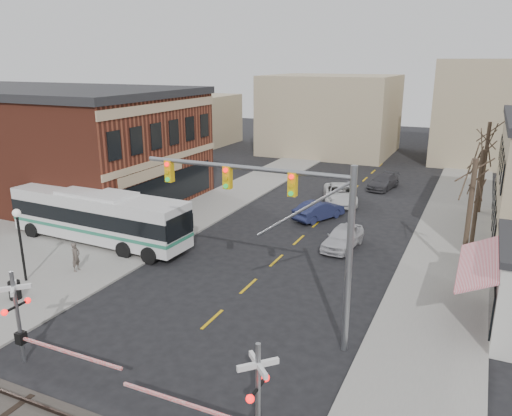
{
  "coord_description": "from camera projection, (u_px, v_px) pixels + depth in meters",
  "views": [
    {
      "loc": [
        10.78,
        -16.42,
        11.86
      ],
      "look_at": [
        -0.98,
        9.13,
        3.5
      ],
      "focal_mm": 35.0,
      "sensor_mm": 36.0,
      "label": 1
    }
  ],
  "objects": [
    {
      "name": "sidewalk_east",
      "position": [
        453.0,
        232.0,
        35.59
      ],
      "size": [
        5.0,
        60.0,
        0.12
      ],
      "primitive_type": "cube",
      "color": "gray",
      "rests_on": "ground"
    },
    {
      "name": "transit_bus",
      "position": [
        99.0,
        216.0,
        33.14
      ],
      "size": [
        13.28,
        3.41,
        3.39
      ],
      "color": "silver",
      "rests_on": "ground"
    },
    {
      "name": "car_a",
      "position": [
        343.0,
        237.0,
        32.58
      ],
      "size": [
        2.14,
        4.52,
        1.5
      ],
      "primitive_type": "imported",
      "rotation": [
        0.0,
        0.0,
        -0.09
      ],
      "color": "#B9B9BE",
      "rests_on": "ground"
    },
    {
      "name": "pedestrian_far",
      "position": [
        119.0,
        230.0,
        33.05
      ],
      "size": [
        0.96,
        1.07,
        1.81
      ],
      "primitive_type": "imported",
      "rotation": [
        0.0,
        0.0,
        1.2
      ],
      "color": "#2F3953",
      "rests_on": "sidewalk_west"
    },
    {
      "name": "car_d",
      "position": [
        383.0,
        182.0,
        47.66
      ],
      "size": [
        2.68,
        4.84,
        1.33
      ],
      "primitive_type": "imported",
      "rotation": [
        0.0,
        0.0,
        -0.19
      ],
      "color": "#37363A",
      "rests_on": "ground"
    },
    {
      "name": "brick_building",
      "position": [
        28.0,
        141.0,
        45.38
      ],
      "size": [
        30.4,
        15.4,
        9.6
      ],
      "color": "maroon",
      "rests_on": "ground"
    },
    {
      "name": "trash_bin",
      "position": [
        15.0,
        290.0,
        25.45
      ],
      "size": [
        0.6,
        0.6,
        0.94
      ],
      "primitive_type": "cylinder",
      "color": "black",
      "rests_on": "sidewalk_west"
    },
    {
      "name": "tree_east_b",
      "position": [
        477.0,
        198.0,
        32.41
      ],
      "size": [
        0.28,
        0.28,
        6.3
      ],
      "color": "#382B21",
      "rests_on": "sidewalk_east"
    },
    {
      "name": "tree_east_c",
      "position": [
        484.0,
        168.0,
        39.17
      ],
      "size": [
        0.28,
        0.28,
        7.2
      ],
      "color": "#382B21",
      "rests_on": "sidewalk_east"
    },
    {
      "name": "car_c",
      "position": [
        340.0,
        194.0,
        42.85
      ],
      "size": [
        4.39,
        6.33,
        1.61
      ],
      "primitive_type": "imported",
      "rotation": [
        0.0,
        0.0,
        0.33
      ],
      "color": "silver",
      "rests_on": "ground"
    },
    {
      "name": "ground",
      "position": [
        190.0,
        340.0,
        22.0
      ],
      "size": [
        160.0,
        160.0,
        0.0
      ],
      "primitive_type": "plane",
      "color": "black",
      "rests_on": "ground"
    },
    {
      "name": "rr_crossing_west",
      "position": [
        26.0,
        321.0,
        19.72
      ],
      "size": [
        5.6,
        1.36,
        4.0
      ],
      "color": "gray",
      "rests_on": "ground"
    },
    {
      "name": "tree_east_a",
      "position": [
        469.0,
        220.0,
        27.24
      ],
      "size": [
        0.28,
        0.28,
        6.75
      ],
      "color": "#382B21",
      "rests_on": "sidewalk_east"
    },
    {
      "name": "traffic_signal_mast",
      "position": [
        288.0,
        214.0,
        20.76
      ],
      "size": [
        9.67,
        0.3,
        8.0
      ],
      "color": "gray",
      "rests_on": "ground"
    },
    {
      "name": "pedestrian_near",
      "position": [
        76.0,
        257.0,
        28.72
      ],
      "size": [
        0.47,
        0.66,
        1.7
      ],
      "primitive_type": "imported",
      "rotation": [
        0.0,
        0.0,
        1.68
      ],
      "color": "#574D46",
      "rests_on": "sidewalk_west"
    },
    {
      "name": "sidewalk_west",
      "position": [
        219.0,
        202.0,
        43.2
      ],
      "size": [
        5.0,
        60.0,
        0.12
      ],
      "primitive_type": "cube",
      "color": "gray",
      "rests_on": "ground"
    },
    {
      "name": "car_b",
      "position": [
        319.0,
        210.0,
        38.44
      ],
      "size": [
        3.27,
        4.69,
        1.47
      ],
      "primitive_type": "imported",
      "rotation": [
        0.0,
        0.0,
        2.71
      ],
      "color": "#1A1F41",
      "rests_on": "ground"
    },
    {
      "name": "street_lamp",
      "position": [
        19.0,
        230.0,
        26.83
      ],
      "size": [
        0.44,
        0.44,
        4.14
      ],
      "color": "black",
      "rests_on": "sidewalk_west"
    },
    {
      "name": "rr_crossing_east",
      "position": [
        245.0,
        399.0,
        15.15
      ],
      "size": [
        5.6,
        1.36,
        4.0
      ],
      "color": "gray",
      "rests_on": "ground"
    }
  ]
}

